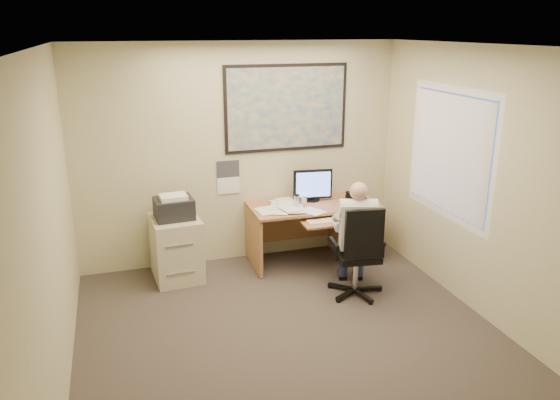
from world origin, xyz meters
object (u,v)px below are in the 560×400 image
object	(u,v)px
desk	(337,224)
filing_cabinet	(176,243)
office_chair	(358,269)
person	(356,239)

from	to	relation	value
desk	filing_cabinet	size ratio (longest dim) A/B	1.55
filing_cabinet	office_chair	xyz separation A→B (m)	(1.85, -1.04, -0.13)
filing_cabinet	person	xyz separation A→B (m)	(1.84, -0.96, 0.20)
office_chair	desk	bearing A→B (deg)	86.77
desk	person	xyz separation A→B (m)	(-0.20, -0.99, 0.20)
office_chair	person	distance (m)	0.34
filing_cabinet	person	world-z (taller)	person
desk	filing_cabinet	distance (m)	2.05
desk	office_chair	distance (m)	1.10
office_chair	person	size ratio (longest dim) A/B	0.83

